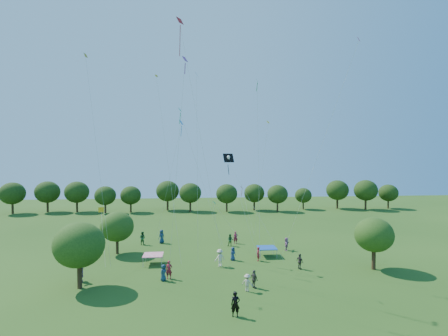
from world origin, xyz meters
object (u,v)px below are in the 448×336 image
(tent_blue, at_px, (267,248))
(man_in_black, at_px, (235,304))
(red_high_kite, at_px, (187,65))
(tent_red_stripe, at_px, (153,255))
(pirate_kite, at_px, (230,160))
(near_tree_north, at_px, (117,227))
(near_tree_east, at_px, (374,235))
(near_tree_west, at_px, (79,245))

(tent_blue, height_order, man_in_black, man_in_black)
(tent_blue, xyz_separation_m, red_high_kite, (-9.52, -5.51, 20.48))
(tent_red_stripe, height_order, tent_blue, same)
(pirate_kite, height_order, red_high_kite, red_high_kite)
(tent_red_stripe, bearing_deg, near_tree_north, 136.90)
(near_tree_east, bearing_deg, near_tree_north, 163.32)
(pirate_kite, bearing_deg, near_tree_east, -14.31)
(near_tree_north, height_order, tent_blue, near_tree_north)
(near_tree_north, height_order, near_tree_east, near_tree_east)
(near_tree_west, height_order, tent_blue, near_tree_west)
(near_tree_north, relative_size, tent_red_stripe, 2.40)
(man_in_black, xyz_separation_m, red_high_kite, (-3.73, 10.02, 20.56))
(near_tree_west, relative_size, pirate_kite, 0.55)
(tent_red_stripe, distance_m, pirate_kite, 13.84)
(man_in_black, bearing_deg, near_tree_east, 30.91)
(tent_red_stripe, xyz_separation_m, man_in_black, (7.69, -13.67, -0.08))
(near_tree_west, relative_size, near_tree_east, 1.09)
(near_tree_west, distance_m, red_high_kite, 20.33)
(near_tree_west, distance_m, tent_blue, 21.46)
(tent_red_stripe, xyz_separation_m, pirate_kite, (8.68, -0.14, 10.79))
(tent_blue, xyz_separation_m, pirate_kite, (-4.80, -2.00, 10.79))
(near_tree_west, xyz_separation_m, tent_blue, (19.45, 8.56, -3.00))
(near_tree_west, bearing_deg, pirate_kite, 24.10)
(near_tree_east, relative_size, red_high_kite, 0.22)
(near_tree_west, xyz_separation_m, man_in_black, (13.66, -6.98, -3.08))
(near_tree_west, xyz_separation_m, red_high_kite, (9.94, 3.05, 17.48))
(pirate_kite, distance_m, red_high_kite, 11.33)
(tent_blue, bearing_deg, tent_red_stripe, -172.12)
(near_tree_west, xyz_separation_m, tent_red_stripe, (5.97, 6.69, -3.00))
(near_tree_north, relative_size, pirate_kite, 0.47)
(near_tree_east, relative_size, tent_blue, 2.55)
(tent_blue, distance_m, red_high_kite, 23.24)
(near_tree_north, xyz_separation_m, man_in_black, (12.62, -18.28, -2.46))
(near_tree_east, bearing_deg, red_high_kite, 178.91)
(tent_blue, distance_m, pirate_kite, 11.98)
(man_in_black, bearing_deg, red_high_kite, 110.58)
(near_tree_north, relative_size, man_in_black, 2.76)
(near_tree_west, distance_m, tent_red_stripe, 9.46)
(man_in_black, bearing_deg, pirate_kite, 86.01)
(red_high_kite, bearing_deg, tent_red_stripe, 137.38)
(near_tree_west, relative_size, man_in_black, 3.21)
(tent_red_stripe, height_order, man_in_black, man_in_black)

